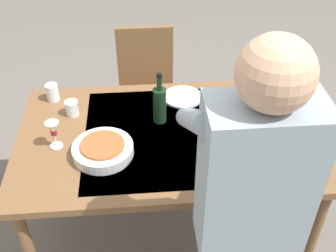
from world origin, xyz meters
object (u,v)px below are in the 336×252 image
(dining_table, at_px, (168,144))
(wine_glass_right, at_px, (53,130))
(wine_glass_left, at_px, (276,120))
(dinner_plate_near, at_px, (183,97))
(person_server, at_px, (246,219))
(serving_bowl_pasta, at_px, (103,149))
(water_cup_near_right, at_px, (309,163))
(water_cup_near_left, at_px, (52,92))
(chair_near, at_px, (146,83))
(water_cup_far_left, at_px, (72,108))
(side_bowl_salad, at_px, (245,104))
(wine_bottle, at_px, (160,104))

(dining_table, distance_m, wine_glass_right, 0.60)
(dining_table, bearing_deg, wine_glass_left, 173.26)
(wine_glass_right, relative_size, dinner_plate_near, 0.66)
(person_server, height_order, wine_glass_left, person_server)
(serving_bowl_pasta, bearing_deg, water_cup_near_right, 168.36)
(water_cup_near_left, relative_size, dinner_plate_near, 0.45)
(wine_glass_right, bearing_deg, chair_near, -117.81)
(water_cup_near_left, bearing_deg, water_cup_near_right, 151.22)
(person_server, xyz_separation_m, water_cup_far_left, (0.73, -0.95, -0.16))
(side_bowl_salad, bearing_deg, water_cup_far_left, -1.79)
(person_server, relative_size, water_cup_near_left, 16.50)
(water_cup_near_right, xyz_separation_m, side_bowl_salad, (0.18, -0.51, -0.02))
(water_cup_near_right, height_order, side_bowl_salad, water_cup_near_right)
(person_server, xyz_separation_m, wine_bottle, (0.26, -0.86, -0.09))
(chair_near, height_order, water_cup_near_right, chair_near)
(wine_bottle, bearing_deg, water_cup_near_left, -22.28)
(dining_table, height_order, dinner_plate_near, dinner_plate_near)
(wine_bottle, height_order, side_bowl_salad, wine_bottle)
(wine_glass_left, height_order, water_cup_near_left, wine_glass_left)
(serving_bowl_pasta, relative_size, side_bowl_salad, 1.67)
(wine_glass_left, distance_m, dinner_plate_near, 0.59)
(dining_table, distance_m, wine_glass_left, 0.58)
(wine_glass_left, xyz_separation_m, side_bowl_salad, (0.09, -0.24, -0.07))
(wine_bottle, height_order, water_cup_near_left, wine_bottle)
(person_server, height_order, water_cup_near_right, person_server)
(chair_near, bearing_deg, serving_bowl_pasta, 76.21)
(wine_bottle, distance_m, side_bowl_salad, 0.50)
(chair_near, relative_size, wine_bottle, 3.07)
(dining_table, xyz_separation_m, wine_bottle, (0.03, -0.12, 0.18))
(dining_table, relative_size, wine_glass_right, 10.45)
(wine_bottle, height_order, dinner_plate_near, wine_bottle)
(chair_near, relative_size, water_cup_near_right, 8.80)
(chair_near, distance_m, wine_glass_left, 1.17)
(wine_glass_left, relative_size, wine_glass_right, 1.00)
(dining_table, distance_m, water_cup_near_left, 0.74)
(chair_near, relative_size, side_bowl_salad, 5.06)
(dining_table, bearing_deg, serving_bowl_pasta, 22.29)
(chair_near, bearing_deg, wine_bottle, 93.90)
(serving_bowl_pasta, height_order, side_bowl_salad, same)
(side_bowl_salad, bearing_deg, wine_glass_right, 12.94)
(person_server, distance_m, water_cup_near_left, 1.41)
(wine_bottle, relative_size, water_cup_near_left, 2.89)
(water_cup_far_left, bearing_deg, wine_glass_right, 77.96)
(serving_bowl_pasta, bearing_deg, wine_glass_right, -18.86)
(dining_table, height_order, side_bowl_salad, side_bowl_salad)
(person_server, bearing_deg, water_cup_near_left, -52.16)
(chair_near, distance_m, side_bowl_salad, 0.91)
(wine_glass_right, xyz_separation_m, water_cup_far_left, (-0.06, -0.26, -0.06))
(dining_table, relative_size, wine_bottle, 5.33)
(chair_near, xyz_separation_m, wine_glass_left, (-0.63, 0.93, 0.34))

